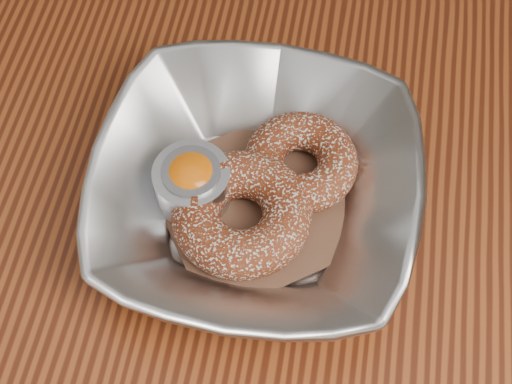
% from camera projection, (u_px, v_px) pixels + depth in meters
% --- Properties ---
extents(ground_plane, '(4.00, 4.00, 0.00)m').
position_uv_depth(ground_plane, '(200.00, 358.00, 1.28)').
color(ground_plane, '#565659').
rests_on(ground_plane, ground).
extents(table, '(1.20, 0.80, 0.75)m').
position_uv_depth(table, '(155.00, 173.00, 0.71)').
color(table, maroon).
rests_on(table, ground_plane).
extents(serving_bowl, '(0.25, 0.25, 0.06)m').
position_uv_depth(serving_bowl, '(256.00, 191.00, 0.56)').
color(serving_bowl, '#BABCC1').
rests_on(serving_bowl, table).
extents(parchment, '(0.20, 0.20, 0.00)m').
position_uv_depth(parchment, '(256.00, 205.00, 0.57)').
color(parchment, brown).
rests_on(parchment, table).
extents(donut_back, '(0.12, 0.12, 0.03)m').
position_uv_depth(donut_back, '(301.00, 162.00, 0.57)').
color(donut_back, maroon).
rests_on(donut_back, parchment).
extents(donut_front, '(0.11, 0.11, 0.04)m').
position_uv_depth(donut_front, '(242.00, 214.00, 0.55)').
color(donut_front, maroon).
rests_on(donut_front, parchment).
extents(ramekin, '(0.06, 0.06, 0.05)m').
position_uv_depth(ramekin, '(192.00, 183.00, 0.56)').
color(ramekin, '#BABCC1').
rests_on(ramekin, table).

